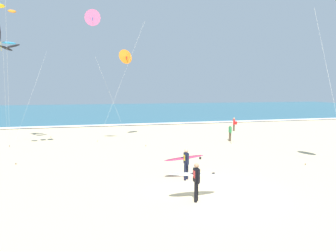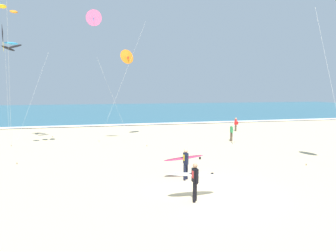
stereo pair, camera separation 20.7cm
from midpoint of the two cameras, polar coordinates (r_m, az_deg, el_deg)
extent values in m
plane|color=#D1BA8E|center=(14.69, 8.76, -12.40)|extent=(160.00, 160.00, 0.00)
cube|color=#2D6075|center=(70.94, -9.53, 2.98)|extent=(160.00, 60.00, 0.08)
cube|color=white|center=(41.51, -6.33, 0.33)|extent=(160.00, 1.69, 0.01)
cylinder|color=black|center=(16.26, 3.54, -8.79)|extent=(0.13, 0.13, 0.88)
cylinder|color=black|center=(16.46, 3.94, -8.60)|extent=(0.13, 0.13, 0.88)
cube|color=black|center=(16.18, 3.77, -6.17)|extent=(0.21, 0.35, 0.60)
cube|color=yellow|center=(16.14, 3.41, -6.06)|extent=(0.02, 0.20, 0.32)
sphere|color=tan|center=(16.09, 3.78, -4.71)|extent=(0.21, 0.21, 0.21)
cylinder|color=black|center=(15.98, 4.04, -6.49)|extent=(0.09, 0.09, 0.56)
cylinder|color=black|center=(16.37, 3.50, -5.62)|extent=(0.09, 0.09, 0.26)
cylinder|color=black|center=(16.46, 3.20, -6.01)|extent=(0.25, 0.09, 0.14)
ellipsoid|color=#D83359|center=(16.52, 3.35, -6.10)|extent=(2.30, 0.64, 0.25)
cube|color=#333333|center=(16.51, 3.35, -5.98)|extent=(2.01, 0.09, 0.16)
cube|color=#262628|center=(16.87, 6.45, -6.11)|extent=(0.12, 0.02, 0.14)
cylinder|color=black|center=(13.27, 5.47, -12.48)|extent=(0.13, 0.13, 0.88)
cylinder|color=black|center=(13.45, 5.69, -12.21)|extent=(0.13, 0.13, 0.88)
cube|color=black|center=(13.14, 5.62, -9.30)|extent=(0.21, 0.35, 0.60)
cube|color=red|center=(13.09, 5.19, -9.18)|extent=(0.02, 0.20, 0.32)
sphere|color=#A87A59|center=(13.03, 5.64, -7.53)|extent=(0.21, 0.21, 0.21)
cylinder|color=black|center=(12.95, 6.00, -9.74)|extent=(0.09, 0.09, 0.56)
cylinder|color=black|center=(13.31, 5.26, -8.59)|extent=(0.09, 0.09, 0.26)
cylinder|color=black|center=(13.41, 4.87, -9.05)|extent=(0.26, 0.09, 0.14)
ellipsoid|color=white|center=(13.48, 5.04, -9.14)|extent=(2.34, 0.65, 0.29)
cube|color=#333333|center=(13.47, 5.05, -8.99)|extent=(2.03, 0.10, 0.20)
cube|color=#262628|center=(13.87, 8.85, -9.04)|extent=(0.12, 0.02, 0.14)
cube|color=black|center=(31.30, -28.81, 15.24)|extent=(0.48, 1.44, 1.50)
cylinder|color=yellow|center=(31.14, -28.69, 13.14)|extent=(0.02, 0.02, 0.80)
cylinder|color=silver|center=(29.80, -28.08, 4.85)|extent=(0.68, 2.14, 8.16)
cylinder|color=brown|center=(29.08, -27.49, -3.34)|extent=(0.06, 0.06, 0.10)
ellipsoid|color=orange|center=(26.49, -27.09, 18.81)|extent=(0.81, 1.05, 0.47)
ellipsoid|color=yellow|center=(26.50, -28.79, 19.32)|extent=(0.81, 1.04, 0.20)
cylinder|color=silver|center=(23.65, -27.73, 7.29)|extent=(1.31, 4.13, 10.43)
cylinder|color=brown|center=(22.02, -26.57, -6.38)|extent=(0.06, 0.06, 0.10)
cone|color=orange|center=(30.17, -7.57, 12.98)|extent=(1.50, 1.02, 1.42)
cube|color=red|center=(30.15, -7.57, 12.72)|extent=(0.24, 0.48, 0.24)
cylinder|color=silver|center=(29.21, -10.15, 5.07)|extent=(2.93, 1.36, 7.69)
cylinder|color=brown|center=(28.86, -12.78, -2.79)|extent=(0.06, 0.06, 0.10)
cylinder|color=silver|center=(20.37, 29.00, 6.36)|extent=(1.14, 2.26, 9.69)
cylinder|color=brown|center=(21.39, 25.06, -6.67)|extent=(0.06, 0.06, 0.10)
cone|color=pink|center=(26.68, -13.69, 19.37)|extent=(1.32, 0.56, 1.31)
cube|color=#2D99DB|center=(26.65, -13.68, 19.08)|extent=(0.13, 0.46, 0.24)
cylinder|color=silver|center=(25.64, -8.69, 7.79)|extent=(4.13, 1.05, 10.32)
cylinder|color=brown|center=(25.84, -3.81, -3.76)|extent=(0.06, 0.06, 0.10)
ellipsoid|color=black|center=(32.28, -27.97, 12.92)|extent=(1.31, 1.10, 0.56)
ellipsoid|color=#2D99DB|center=(31.44, -27.49, 13.79)|extent=(1.31, 1.10, 0.20)
ellipsoid|color=black|center=(30.50, -26.90, 13.38)|extent=(1.31, 1.10, 0.56)
cylinder|color=silver|center=(31.73, -24.08, 5.41)|extent=(2.93, 1.76, 8.45)
cylinder|color=brown|center=(32.72, -20.93, -1.94)|extent=(0.06, 0.06, 0.10)
cylinder|color=#4C3D2D|center=(28.88, 12.16, -2.02)|extent=(0.22, 0.22, 0.84)
cube|color=#339351|center=(28.79, 12.20, -0.66)|extent=(0.19, 0.33, 0.54)
sphere|color=beige|center=(28.74, 12.22, 0.09)|extent=(0.20, 0.20, 0.20)
cylinder|color=#339351|center=(28.99, 12.03, -0.80)|extent=(0.08, 0.08, 0.50)
cylinder|color=#339351|center=(28.61, 12.36, -0.92)|extent=(0.08, 0.08, 0.50)
cylinder|color=#4C3D2D|center=(35.94, 12.90, -0.30)|extent=(0.22, 0.22, 0.84)
cube|color=red|center=(35.86, 12.93, 0.80)|extent=(0.20, 0.33, 0.54)
sphere|color=tan|center=(35.82, 12.95, 1.40)|extent=(0.20, 0.20, 0.20)
cylinder|color=red|center=(35.68, 13.07, 0.60)|extent=(0.08, 0.08, 0.50)
cylinder|color=red|center=(36.06, 12.80, 0.67)|extent=(0.08, 0.08, 0.50)
cylinder|color=silver|center=(27.21, 12.61, -1.24)|extent=(0.05, 0.05, 2.10)
cube|color=red|center=(27.20, 13.08, 0.55)|extent=(0.40, 0.02, 0.28)
camera|label=1|loc=(0.10, -89.67, 0.04)|focal=32.03mm
camera|label=2|loc=(0.10, 90.33, -0.04)|focal=32.03mm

